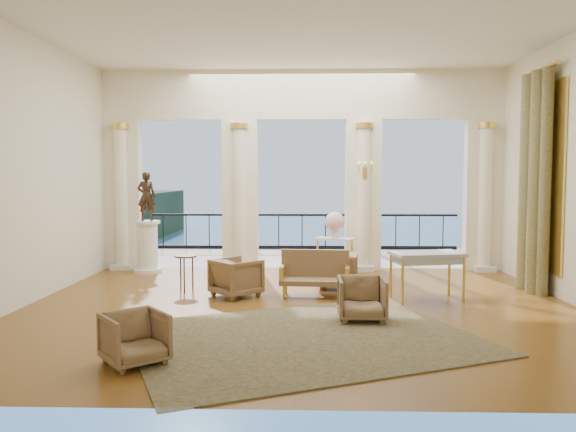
{
  "coord_description": "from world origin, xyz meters",
  "views": [
    {
      "loc": [
        0.06,
        -8.95,
        2.11
      ],
      "look_at": [
        -0.21,
        0.6,
        1.45
      ],
      "focal_mm": 35.0,
      "sensor_mm": 36.0,
      "label": 1
    }
  ],
  "objects_px": {
    "armchair_c": "(337,269)",
    "side_table": "(186,260)",
    "armchair_b": "(362,297)",
    "pedestal": "(147,248)",
    "statue": "(146,196)",
    "armchair_a": "(135,336)",
    "settee": "(315,273)",
    "game_table": "(427,257)",
    "armchair_d": "(236,275)",
    "console_table": "(335,244)"
  },
  "relations": [
    {
      "from": "armchair_c",
      "to": "side_table",
      "type": "distance_m",
      "value": 2.85
    },
    {
      "from": "armchair_b",
      "to": "pedestal",
      "type": "distance_m",
      "value": 5.93
    },
    {
      "from": "pedestal",
      "to": "statue",
      "type": "height_order",
      "value": "statue"
    },
    {
      "from": "pedestal",
      "to": "side_table",
      "type": "height_order",
      "value": "pedestal"
    },
    {
      "from": "armchair_a",
      "to": "statue",
      "type": "height_order",
      "value": "statue"
    },
    {
      "from": "settee",
      "to": "pedestal",
      "type": "bearing_deg",
      "value": 150.96
    },
    {
      "from": "armchair_c",
      "to": "game_table",
      "type": "bearing_deg",
      "value": 63.88
    },
    {
      "from": "armchair_b",
      "to": "armchair_d",
      "type": "xyz_separation_m",
      "value": [
        -2.05,
        1.6,
        0.02
      ]
    },
    {
      "from": "game_table",
      "to": "side_table",
      "type": "distance_m",
      "value": 4.34
    },
    {
      "from": "settee",
      "to": "console_table",
      "type": "xyz_separation_m",
      "value": [
        0.47,
        2.25,
        0.26
      ]
    },
    {
      "from": "armchair_b",
      "to": "statue",
      "type": "xyz_separation_m",
      "value": [
        -4.33,
        4.05,
        1.33
      ]
    },
    {
      "from": "pedestal",
      "to": "console_table",
      "type": "relative_size",
      "value": 1.28
    },
    {
      "from": "pedestal",
      "to": "statue",
      "type": "bearing_deg",
      "value": 0.0
    },
    {
      "from": "armchair_a",
      "to": "settee",
      "type": "distance_m",
      "value": 4.27
    },
    {
      "from": "settee",
      "to": "side_table",
      "type": "xyz_separation_m",
      "value": [
        -2.38,
        0.35,
        0.17
      ]
    },
    {
      "from": "armchair_b",
      "to": "side_table",
      "type": "height_order",
      "value": "armchair_b"
    },
    {
      "from": "settee",
      "to": "console_table",
      "type": "height_order",
      "value": "settee"
    },
    {
      "from": "armchair_b",
      "to": "statue",
      "type": "bearing_deg",
      "value": 136.62
    },
    {
      "from": "game_table",
      "to": "console_table",
      "type": "height_order",
      "value": "game_table"
    },
    {
      "from": "armchair_b",
      "to": "armchair_c",
      "type": "distance_m",
      "value": 2.41
    },
    {
      "from": "armchair_c",
      "to": "armchair_d",
      "type": "height_order",
      "value": "armchair_d"
    },
    {
      "from": "armchair_c",
      "to": "statue",
      "type": "distance_m",
      "value": 4.62
    },
    {
      "from": "game_table",
      "to": "armchair_d",
      "type": "bearing_deg",
      "value": 165.09
    },
    {
      "from": "armchair_d",
      "to": "statue",
      "type": "xyz_separation_m",
      "value": [
        -2.28,
        2.45,
        1.31
      ]
    },
    {
      "from": "statue",
      "to": "side_table",
      "type": "bearing_deg",
      "value": 121.21
    },
    {
      "from": "armchair_b",
      "to": "pedestal",
      "type": "relative_size",
      "value": 0.62
    },
    {
      "from": "game_table",
      "to": "statue",
      "type": "height_order",
      "value": "statue"
    },
    {
      "from": "settee",
      "to": "statue",
      "type": "distance_m",
      "value": 4.55
    },
    {
      "from": "game_table",
      "to": "statue",
      "type": "distance_m",
      "value": 6.25
    },
    {
      "from": "pedestal",
      "to": "statue",
      "type": "xyz_separation_m",
      "value": [
        0.0,
        0.0,
        1.14
      ]
    },
    {
      "from": "armchair_b",
      "to": "armchair_d",
      "type": "distance_m",
      "value": 2.6
    },
    {
      "from": "pedestal",
      "to": "console_table",
      "type": "height_order",
      "value": "pedestal"
    },
    {
      "from": "settee",
      "to": "side_table",
      "type": "height_order",
      "value": "settee"
    },
    {
      "from": "pedestal",
      "to": "side_table",
      "type": "xyz_separation_m",
      "value": [
        1.29,
        -2.02,
        0.02
      ]
    },
    {
      "from": "armchair_c",
      "to": "armchair_b",
      "type": "bearing_deg",
      "value": 12.67
    },
    {
      "from": "armchair_a",
      "to": "statue",
      "type": "xyz_separation_m",
      "value": [
        -1.57,
        6.09,
        1.36
      ]
    },
    {
      "from": "armchair_a",
      "to": "armchair_d",
      "type": "xyz_separation_m",
      "value": [
        0.71,
        3.63,
        0.05
      ]
    },
    {
      "from": "armchair_a",
      "to": "settee",
      "type": "bearing_deg",
      "value": 21.55
    },
    {
      "from": "armchair_a",
      "to": "armchair_c",
      "type": "height_order",
      "value": "armchair_c"
    },
    {
      "from": "armchair_b",
      "to": "console_table",
      "type": "height_order",
      "value": "console_table"
    },
    {
      "from": "console_table",
      "to": "side_table",
      "type": "relative_size",
      "value": 1.34
    },
    {
      "from": "settee",
      "to": "armchair_d",
      "type": "bearing_deg",
      "value": -172.75
    },
    {
      "from": "side_table",
      "to": "armchair_b",
      "type": "bearing_deg",
      "value": -33.74
    },
    {
      "from": "side_table",
      "to": "game_table",
      "type": "bearing_deg",
      "value": -8.1
    },
    {
      "from": "armchair_d",
      "to": "armchair_b",
      "type": "bearing_deg",
      "value": -171.41
    },
    {
      "from": "armchair_a",
      "to": "console_table",
      "type": "relative_size",
      "value": 0.73
    },
    {
      "from": "armchair_b",
      "to": "game_table",
      "type": "height_order",
      "value": "game_table"
    },
    {
      "from": "game_table",
      "to": "armchair_c",
      "type": "bearing_deg",
      "value": 134.7
    },
    {
      "from": "console_table",
      "to": "side_table",
      "type": "distance_m",
      "value": 3.43
    },
    {
      "from": "armchair_b",
      "to": "armchair_d",
      "type": "bearing_deg",
      "value": 141.76
    }
  ]
}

